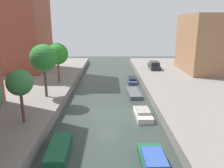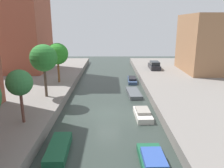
# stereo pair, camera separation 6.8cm
# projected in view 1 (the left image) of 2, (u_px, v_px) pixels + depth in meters

# --- Properties ---
(ground_plane) EXTENTS (84.00, 84.00, 0.00)m
(ground_plane) POSITION_uv_depth(u_px,v_px,m) (108.00, 113.00, 23.09)
(ground_plane) COLOR #2D3833
(apartment_tower_far) EXTENTS (10.00, 9.37, 19.71)m
(apartment_tower_far) POSITION_uv_depth(u_px,v_px,m) (14.00, 13.00, 37.21)
(apartment_tower_far) COLOR brown
(apartment_tower_far) RESTS_ON quay_left
(low_block_right) EXTENTS (10.00, 10.49, 9.64)m
(low_block_right) POSITION_uv_depth(u_px,v_px,m) (214.00, 43.00, 37.89)
(low_block_right) COLOR #9E704C
(low_block_right) RESTS_ON quay_right
(street_tree_2) EXTENTS (2.13, 2.13, 4.53)m
(street_tree_2) POSITION_uv_depth(u_px,v_px,m) (20.00, 83.00, 17.82)
(street_tree_2) COLOR brown
(street_tree_2) RESTS_ON quay_left
(street_tree_3) EXTENTS (2.99, 2.99, 5.93)m
(street_tree_3) POSITION_uv_depth(u_px,v_px,m) (44.00, 58.00, 24.24)
(street_tree_3) COLOR #4C3E32
(street_tree_3) RESTS_ON quay_left
(street_tree_4) EXTENTS (2.96, 2.96, 5.53)m
(street_tree_4) POSITION_uv_depth(u_px,v_px,m) (57.00, 54.00, 30.56)
(street_tree_4) COLOR brown
(street_tree_4) RESTS_ON quay_left
(parked_car) EXTENTS (1.81, 4.53, 1.41)m
(parked_car) POSITION_uv_depth(u_px,v_px,m) (154.00, 66.00, 40.84)
(parked_car) COLOR black
(parked_car) RESTS_ON quay_right
(moored_boat_left_2) EXTENTS (1.56, 4.10, 0.62)m
(moored_boat_left_2) POSITION_uv_depth(u_px,v_px,m) (59.00, 149.00, 15.96)
(moored_boat_left_2) COLOR #195638
(moored_boat_left_2) RESTS_ON ground_plane
(moored_boat_right_1) EXTENTS (1.74, 4.18, 0.80)m
(moored_boat_right_1) POSITION_uv_depth(u_px,v_px,m) (154.00, 162.00, 14.44)
(moored_boat_right_1) COLOR #195638
(moored_boat_right_1) RESTS_ON ground_plane
(moored_boat_right_2) EXTENTS (1.62, 3.57, 0.81)m
(moored_boat_right_2) POSITION_uv_depth(u_px,v_px,m) (143.00, 114.00, 22.08)
(moored_boat_right_2) COLOR beige
(moored_boat_right_2) RESTS_ON ground_plane
(moored_boat_right_3) EXTENTS (1.84, 4.62, 0.48)m
(moored_boat_right_3) POSITION_uv_depth(u_px,v_px,m) (134.00, 93.00, 29.14)
(moored_boat_right_3) COLOR #4C5156
(moored_boat_right_3) RESTS_ON ground_plane
(moored_boat_right_4) EXTENTS (1.54, 4.63, 0.77)m
(moored_boat_right_4) POSITION_uv_depth(u_px,v_px,m) (132.00, 80.00, 35.72)
(moored_boat_right_4) COLOR #33476B
(moored_boat_right_4) RESTS_ON ground_plane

